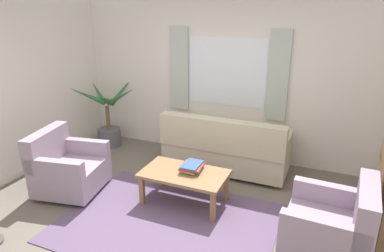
{
  "coord_description": "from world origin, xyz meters",
  "views": [
    {
      "loc": [
        1.65,
        -3.11,
        2.49
      ],
      "look_at": [
        0.02,
        0.7,
        1.01
      ],
      "focal_mm": 32.11,
      "sensor_mm": 36.0,
      "label": 1
    }
  ],
  "objects_px": {
    "couch": "(225,149)",
    "book_stack_on_table": "(192,167)",
    "potted_plant": "(108,122)",
    "armchair_left": "(67,168)",
    "coffee_table": "(184,176)",
    "armchair_right": "(332,227)"
  },
  "relations": [
    {
      "from": "armchair_left",
      "to": "book_stack_on_table",
      "type": "height_order",
      "value": "armchair_left"
    },
    {
      "from": "coffee_table",
      "to": "potted_plant",
      "type": "height_order",
      "value": "potted_plant"
    },
    {
      "from": "couch",
      "to": "book_stack_on_table",
      "type": "relative_size",
      "value": 5.86
    },
    {
      "from": "couch",
      "to": "armchair_right",
      "type": "height_order",
      "value": "couch"
    },
    {
      "from": "couch",
      "to": "coffee_table",
      "type": "relative_size",
      "value": 1.73
    },
    {
      "from": "armchair_left",
      "to": "book_stack_on_table",
      "type": "relative_size",
      "value": 3.01
    },
    {
      "from": "armchair_left",
      "to": "potted_plant",
      "type": "xyz_separation_m",
      "value": [
        -0.46,
        1.6,
        0.11
      ]
    },
    {
      "from": "book_stack_on_table",
      "to": "armchair_left",
      "type": "bearing_deg",
      "value": -165.26
    },
    {
      "from": "armchair_right",
      "to": "potted_plant",
      "type": "xyz_separation_m",
      "value": [
        -3.89,
        1.61,
        0.11
      ]
    },
    {
      "from": "coffee_table",
      "to": "book_stack_on_table",
      "type": "relative_size",
      "value": 3.39
    },
    {
      "from": "couch",
      "to": "coffee_table",
      "type": "xyz_separation_m",
      "value": [
        -0.2,
        -1.1,
        0.01
      ]
    },
    {
      "from": "potted_plant",
      "to": "couch",
      "type": "bearing_deg",
      "value": -3.51
    },
    {
      "from": "armchair_right",
      "to": "book_stack_on_table",
      "type": "relative_size",
      "value": 2.73
    },
    {
      "from": "armchair_right",
      "to": "coffee_table",
      "type": "xyz_separation_m",
      "value": [
        -1.81,
        0.36,
        0.03
      ]
    },
    {
      "from": "potted_plant",
      "to": "book_stack_on_table",
      "type": "bearing_deg",
      "value": -28.25
    },
    {
      "from": "couch",
      "to": "potted_plant",
      "type": "bearing_deg",
      "value": -3.51
    },
    {
      "from": "couch",
      "to": "book_stack_on_table",
      "type": "bearing_deg",
      "value": 82.59
    },
    {
      "from": "book_stack_on_table",
      "to": "potted_plant",
      "type": "bearing_deg",
      "value": 151.75
    },
    {
      "from": "book_stack_on_table",
      "to": "potted_plant",
      "type": "relative_size",
      "value": 0.26
    },
    {
      "from": "couch",
      "to": "armchair_left",
      "type": "height_order",
      "value": "couch"
    },
    {
      "from": "couch",
      "to": "armchair_left",
      "type": "distance_m",
      "value": 2.34
    },
    {
      "from": "couch",
      "to": "coffee_table",
      "type": "height_order",
      "value": "couch"
    }
  ]
}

